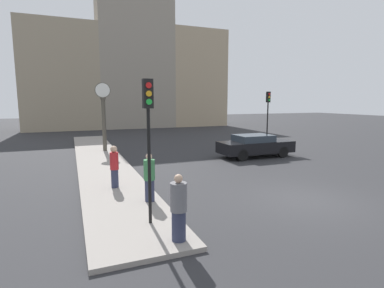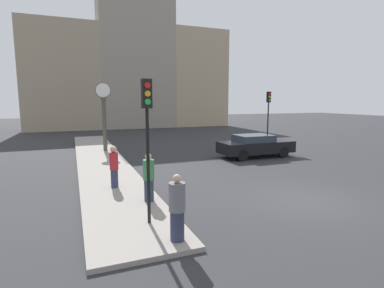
{
  "view_description": "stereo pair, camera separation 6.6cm",
  "coord_description": "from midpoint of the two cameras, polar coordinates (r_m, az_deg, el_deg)",
  "views": [
    {
      "loc": [
        -7.55,
        -7.9,
        3.47
      ],
      "look_at": [
        -1.83,
        6.22,
        1.26
      ],
      "focal_mm": 28.0,
      "sensor_mm": 36.0,
      "label": 1
    },
    {
      "loc": [
        -7.49,
        -7.92,
        3.47
      ],
      "look_at": [
        -1.83,
        6.22,
        1.26
      ],
      "focal_mm": 28.0,
      "sensor_mm": 36.0,
      "label": 2
    }
  ],
  "objects": [
    {
      "name": "pedestrian_grey_jacket",
      "position": [
        7.3,
        -2.82,
        -12.13
      ],
      "size": [
        0.4,
        0.4,
        1.64
      ],
      "color": "#2D334C",
      "rests_on": "sidewalk_corner"
    },
    {
      "name": "ground_plane",
      "position": [
        11.45,
        20.75,
        -9.96
      ],
      "size": [
        120.0,
        120.0,
        0.0
      ],
      "primitive_type": "plane",
      "color": "#2D2D30"
    },
    {
      "name": "traffic_light_far",
      "position": [
        22.27,
        14.17,
        6.6
      ],
      "size": [
        0.26,
        0.24,
        4.11
      ],
      "color": "black",
      "rests_on": "ground_plane"
    },
    {
      "name": "sedan_car",
      "position": [
        18.93,
        11.84,
        -0.26
      ],
      "size": [
        4.64,
        1.83,
        1.39
      ],
      "color": "black",
      "rests_on": "ground_plane"
    },
    {
      "name": "sidewalk_corner",
      "position": [
        18.18,
        -17.14,
        -2.93
      ],
      "size": [
        2.61,
        23.78,
        0.13
      ],
      "primitive_type": "cube",
      "color": "gray",
      "rests_on": "ground_plane"
    },
    {
      "name": "pedestrian_red_top",
      "position": [
        11.97,
        -14.72,
        -4.13
      ],
      "size": [
        0.33,
        0.33,
        1.64
      ],
      "color": "#2D334C",
      "rests_on": "sidewalk_corner"
    },
    {
      "name": "traffic_light_near",
      "position": [
        7.98,
        -8.54,
        4.17
      ],
      "size": [
        0.26,
        0.24,
        3.91
      ],
      "color": "black",
      "rests_on": "sidewalk_corner"
    },
    {
      "name": "street_clock",
      "position": [
        20.82,
        -16.57,
        5.28
      ],
      "size": [
        0.99,
        0.34,
        4.52
      ],
      "color": "#4C473D",
      "rests_on": "sidewalk_corner"
    },
    {
      "name": "pedestrian_green_hoodie",
      "position": [
        10.13,
        -8.3,
        -6.38
      ],
      "size": [
        0.37,
        0.37,
        1.62
      ],
      "color": "#2D334C",
      "rests_on": "sidewalk_corner"
    },
    {
      "name": "building_row",
      "position": [
        40.43,
        -11.33,
        14.49
      ],
      "size": [
        25.43,
        5.0,
        19.65
      ],
      "color": "gray",
      "rests_on": "ground_plane"
    }
  ]
}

